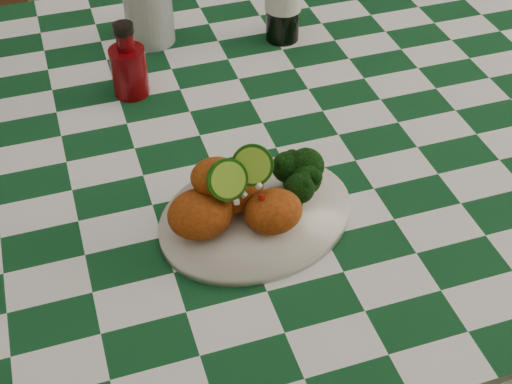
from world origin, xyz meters
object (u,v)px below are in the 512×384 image
object	(u,v)px
fried_chicken_pile	(242,187)
ketchup_bottle	(128,60)
dining_table	(211,296)
mason_jar	(148,9)
wooden_chair_right	(255,38)
plate	(256,217)

from	to	relation	value
fried_chicken_pile	ketchup_bottle	distance (m)	0.36
dining_table	mason_jar	distance (m)	0.55
wooden_chair_right	mason_jar	bearing A→B (deg)	-130.26
dining_table	plate	bearing A→B (deg)	-83.18
plate	wooden_chair_right	xyz separation A→B (m)	(0.31, 0.96, -0.33)
plate	ketchup_bottle	distance (m)	0.37
plate	ketchup_bottle	bearing A→B (deg)	106.30
ketchup_bottle	mason_jar	xyz separation A→B (m)	(0.07, 0.15, -0.00)
plate	mason_jar	size ratio (longest dim) A/B	2.16
dining_table	wooden_chair_right	xyz separation A→B (m)	(0.34, 0.76, 0.08)
plate	mason_jar	xyz separation A→B (m)	(-0.04, 0.51, 0.05)
dining_table	fried_chicken_pile	distance (m)	0.51
mason_jar	wooden_chair_right	bearing A→B (deg)	52.68
mason_jar	wooden_chair_right	world-z (taller)	wooden_chair_right
plate	fried_chicken_pile	size ratio (longest dim) A/B	1.69
plate	ketchup_bottle	xyz separation A→B (m)	(-0.10, 0.35, 0.06)
fried_chicken_pile	wooden_chair_right	distance (m)	1.09
ketchup_bottle	mason_jar	size ratio (longest dim) A/B	1.02
dining_table	wooden_chair_right	bearing A→B (deg)	66.08
dining_table	fried_chicken_pile	bearing A→B (deg)	-88.50
ketchup_bottle	wooden_chair_right	world-z (taller)	wooden_chair_right
dining_table	plate	xyz separation A→B (m)	(0.02, -0.21, 0.40)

